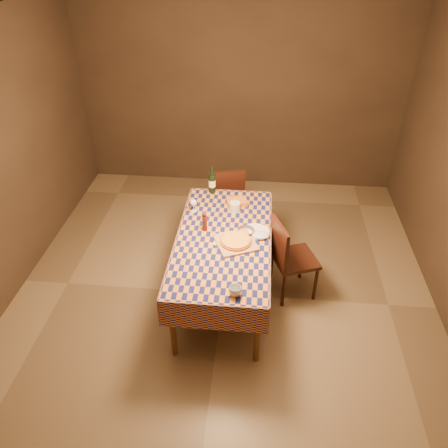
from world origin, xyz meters
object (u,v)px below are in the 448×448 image
object	(u,v)px
wine_bottle	(212,183)
chair_right	(288,255)
chair_far	(226,196)
white_plate	(256,232)
pizza	(236,241)
dining_table	(224,244)
bowl	(246,232)
cutting_board	(236,243)

from	to	relation	value
wine_bottle	chair_right	size ratio (longest dim) A/B	0.34
chair_far	white_plate	bearing A→B (deg)	-69.68
white_plate	chair_right	distance (m)	0.43
pizza	dining_table	bearing A→B (deg)	146.20
pizza	chair_right	xyz separation A→B (m)	(0.53, 0.18, -0.28)
bowl	wine_bottle	size ratio (longest dim) A/B	0.52
dining_table	white_plate	xyz separation A→B (m)	(0.31, 0.12, 0.08)
dining_table	pizza	distance (m)	0.19
dining_table	cutting_board	size ratio (longest dim) A/B	5.10
dining_table	white_plate	distance (m)	0.35
chair_right	wine_bottle	bearing A→B (deg)	138.53
dining_table	wine_bottle	xyz separation A→B (m)	(-0.21, 0.86, 0.20)
dining_table	pizza	size ratio (longest dim) A/B	4.72
pizza	chair_right	size ratio (longest dim) A/B	0.42
wine_bottle	chair_right	xyz separation A→B (m)	(0.87, -0.77, -0.37)
cutting_board	white_plate	distance (m)	0.28
cutting_board	chair_right	world-z (taller)	chair_right
cutting_board	bowl	world-z (taller)	bowl
bowl	wine_bottle	distance (m)	0.89
chair_right	bowl	bearing A→B (deg)	-179.21
dining_table	chair_right	world-z (taller)	chair_right
pizza	wine_bottle	size ratio (longest dim) A/B	1.22
bowl	chair_far	distance (m)	1.17
cutting_board	chair_far	distance (m)	1.31
white_plate	chair_right	xyz separation A→B (m)	(0.34, -0.03, -0.26)
white_plate	chair_right	bearing A→B (deg)	-4.51
bowl	chair_far	xyz separation A→B (m)	(-0.30, 1.10, -0.27)
chair_far	dining_table	bearing A→B (deg)	-86.10
white_plate	cutting_board	bearing A→B (deg)	-132.79
dining_table	wine_bottle	distance (m)	0.91
white_plate	chair_far	distance (m)	1.16
bowl	chair_far	bearing A→B (deg)	105.18
wine_bottle	chair_far	distance (m)	0.51
cutting_board	dining_table	bearing A→B (deg)	146.20
dining_table	pizza	world-z (taller)	pizza
bowl	chair_right	bearing A→B (deg)	0.79
cutting_board	pizza	distance (m)	0.03
bowl	chair_right	distance (m)	0.52
cutting_board	chair_far	world-z (taller)	chair_far
bowl	chair_right	world-z (taller)	chair_right
bowl	white_plate	size ratio (longest dim) A/B	0.61
white_plate	pizza	bearing A→B (deg)	-132.79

